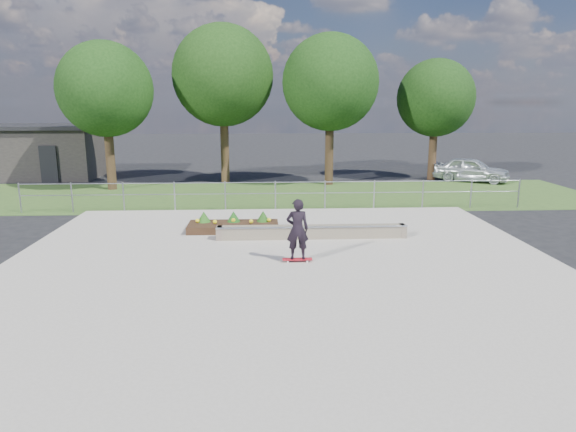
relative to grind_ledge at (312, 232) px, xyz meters
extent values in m
plane|color=black|center=(-1.03, -2.91, -0.26)|extent=(120.00, 120.00, 0.00)
cube|color=#304D1E|center=(-1.03, 8.09, -0.25)|extent=(30.00, 8.00, 0.02)
cube|color=gray|center=(-1.03, -2.91, -0.23)|extent=(15.00, 15.00, 0.06)
cylinder|color=#95979E|center=(-11.03, 4.59, 0.34)|extent=(0.06, 0.06, 1.20)
cylinder|color=gray|center=(-9.03, 4.59, 0.34)|extent=(0.06, 0.06, 1.20)
cylinder|color=gray|center=(-7.03, 4.59, 0.34)|extent=(0.06, 0.06, 1.20)
cylinder|color=#9A9CA2|center=(-5.03, 4.59, 0.34)|extent=(0.06, 0.06, 1.20)
cylinder|color=gray|center=(-3.03, 4.59, 0.34)|extent=(0.06, 0.06, 1.20)
cylinder|color=#919399|center=(-1.03, 4.59, 0.34)|extent=(0.06, 0.06, 1.20)
cylinder|color=gray|center=(0.97, 4.59, 0.34)|extent=(0.06, 0.06, 1.20)
cylinder|color=#989BA0|center=(2.97, 4.59, 0.34)|extent=(0.06, 0.06, 1.20)
cylinder|color=gray|center=(4.97, 4.59, 0.34)|extent=(0.06, 0.06, 1.20)
cylinder|color=#979A9F|center=(6.97, 4.59, 0.34)|extent=(0.06, 0.06, 1.20)
cylinder|color=gray|center=(8.97, 4.59, 0.34)|extent=(0.06, 0.06, 1.20)
cylinder|color=#9B9DA3|center=(-1.03, 4.59, 0.89)|extent=(20.00, 0.04, 0.04)
cylinder|color=gray|center=(-1.03, 4.59, 0.44)|extent=(20.00, 0.04, 0.04)
cube|color=#282524|center=(-15.03, 15.09, 1.14)|extent=(8.00, 5.00, 2.80)
cube|color=black|center=(-15.03, 15.09, 2.64)|extent=(8.40, 5.40, 0.20)
cube|color=black|center=(-13.03, 12.54, 0.74)|extent=(0.90, 0.10, 2.00)
cylinder|color=#322114|center=(-9.03, 10.09, 1.20)|extent=(0.44, 0.44, 2.93)
sphere|color=black|center=(-9.03, 10.09, 4.61)|extent=(4.55, 4.55, 4.55)
cylinder|color=#392516|center=(-3.53, 12.09, 1.42)|extent=(0.44, 0.44, 3.38)
sphere|color=black|center=(-3.53, 12.09, 5.36)|extent=(5.25, 5.25, 5.25)
cylinder|color=black|center=(1.97, 11.09, 1.31)|extent=(0.44, 0.44, 3.15)
sphere|color=black|center=(1.97, 11.09, 4.99)|extent=(4.90, 4.90, 4.90)
cylinder|color=#311F13|center=(7.97, 12.59, 1.09)|extent=(0.44, 0.44, 2.70)
sphere|color=black|center=(7.97, 12.59, 4.24)|extent=(4.20, 4.20, 4.20)
cube|color=#695E4D|center=(0.00, 0.00, 0.00)|extent=(6.00, 0.40, 0.40)
cylinder|color=#93969B|center=(0.00, -0.20, 0.20)|extent=(6.00, 0.06, 0.06)
cube|color=brown|center=(-2.90, 0.00, 0.00)|extent=(0.15, 0.42, 0.40)
cube|color=#675B4C|center=(2.90, 0.00, 0.00)|extent=(0.15, 0.42, 0.40)
cube|color=black|center=(-2.53, 1.12, -0.08)|extent=(3.00, 1.20, 0.25)
sphere|color=yellow|center=(-3.73, 1.22, 0.13)|extent=(0.14, 0.14, 0.14)
sphere|color=yellow|center=(-3.13, 1.02, 0.13)|extent=(0.14, 0.14, 0.14)
sphere|color=yellow|center=(-2.53, 1.22, 0.13)|extent=(0.14, 0.14, 0.14)
sphere|color=yellow|center=(-1.93, 1.02, 0.13)|extent=(0.14, 0.14, 0.14)
sphere|color=yellow|center=(-1.33, 1.22, 0.13)|extent=(0.14, 0.14, 0.14)
cone|color=#1E4F16|center=(-3.53, 1.37, 0.23)|extent=(0.44, 0.44, 0.36)
cone|color=#154714|center=(-2.53, 1.37, 0.23)|extent=(0.44, 0.44, 0.36)
cone|color=#1A4513|center=(-1.53, 1.37, 0.23)|extent=(0.44, 0.44, 0.36)
cylinder|color=silver|center=(-0.89, -2.52, -0.18)|extent=(0.05, 0.03, 0.05)
cylinder|color=white|center=(-0.89, -2.34, -0.18)|extent=(0.05, 0.03, 0.05)
cylinder|color=silver|center=(-0.37, -2.52, -0.18)|extent=(0.05, 0.03, 0.05)
cylinder|color=white|center=(-0.37, -2.34, -0.18)|extent=(0.05, 0.03, 0.05)
cylinder|color=#9A9A9F|center=(-0.89, -2.43, -0.15)|extent=(0.02, 0.18, 0.02)
cylinder|color=#A8A8AE|center=(-0.37, -2.43, -0.15)|extent=(0.02, 0.18, 0.02)
cube|color=#AF1522|center=(-0.63, -2.43, -0.13)|extent=(0.80, 0.21, 0.02)
imported|color=black|center=(-0.63, -2.43, 0.70)|extent=(0.60, 0.39, 1.65)
imported|color=silver|center=(9.90, 11.74, 0.41)|extent=(4.21, 3.36, 1.35)
camera|label=1|loc=(-1.56, -15.64, 4.00)|focal=32.00mm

